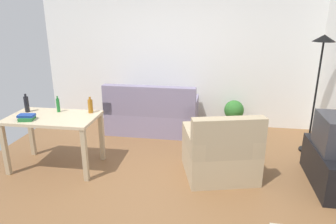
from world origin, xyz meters
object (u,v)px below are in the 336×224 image
desk (53,124)px  armchair (221,154)px  tv_stand (330,167)px  bottle_dark (27,104)px  potted_plant (234,113)px  bottle_green (58,105)px  couch (152,115)px  bottle_amber (90,106)px  book_stack (27,117)px  torchiere_lamp (321,62)px

desk → armchair: (2.29, 0.12, -0.33)m
tv_stand → bottle_dark: (-4.12, 0.00, 0.64)m
tv_stand → armchair: size_ratio=1.01×
potted_plant → bottle_dark: bearing=-149.5°
desk → bottle_green: 0.29m
couch → bottle_amber: (-0.60, -1.32, 0.55)m
couch → book_stack: couch is taller
potted_plant → bottle_green: bottle_green is taller
bottle_green → book_stack: size_ratio=1.04×
torchiere_lamp → bottle_green: (-3.68, -0.94, -0.55)m
couch → desk: 1.91m
bottle_green → book_stack: bearing=-122.2°
torchiere_lamp → desk: (-3.67, -1.14, -0.76)m
book_stack → bottle_amber: bearing=31.0°
couch → tv_stand: couch is taller
tv_stand → potted_plant: 2.10m
desk → armchair: size_ratio=1.11×
bottle_dark → book_stack: bottle_dark is taller
tv_stand → torchiere_lamp: torchiere_lamp is taller
armchair → book_stack: armchair is taller
couch → book_stack: bearing=53.2°
bottle_green → book_stack: bottle_green is taller
couch → potted_plant: 1.51m
torchiere_lamp → bottle_dark: (-4.12, -1.01, -0.54)m
armchair → book_stack: 2.61m
potted_plant → armchair: size_ratio=0.52×
couch → bottle_green: (-1.06, -1.36, 0.55)m
bottle_green → bottle_amber: 0.47m
couch → desk: size_ratio=1.33×
tv_stand → torchiere_lamp: bearing=0.0°
potted_plant → bottle_green: 3.09m
tv_stand → desk: size_ratio=0.91×
armchair → bottle_dark: bearing=-15.1°
armchair → bottle_amber: size_ratio=4.72×
torchiere_lamp → desk: size_ratio=1.49×
couch → potted_plant: couch is taller
desk → bottle_amber: (0.45, 0.24, 0.21)m
tv_stand → desk: 3.70m
desk → bottle_dark: 0.52m
desk → armchair: bearing=2.1°
bottle_dark → bottle_amber: bearing=7.1°
torchiere_lamp → armchair: (-1.38, -1.02, -1.09)m
torchiere_lamp → potted_plant: (-1.14, 0.74, -1.08)m
couch → tv_stand: size_ratio=1.47×
tv_stand → bottle_green: bottle_green is taller
desk → bottle_green: bottle_green is taller
bottle_green → bottle_amber: (0.47, 0.04, -0.00)m
book_stack → tv_stand: bearing=4.5°
armchair → bottle_dark: bottle_dark is taller
armchair → desk: bearing=-12.0°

